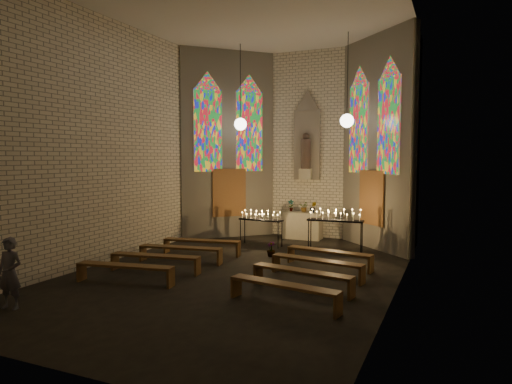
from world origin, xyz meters
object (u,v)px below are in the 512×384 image
(aisle_flower_pot, at_px, (271,249))
(visitor, at_px, (10,273))
(altar, at_px, (303,225))
(votive_stand_right, at_px, (335,217))
(votive_stand_left, at_px, (261,217))

(aisle_flower_pot, height_order, visitor, visitor)
(aisle_flower_pot, xyz_separation_m, visitor, (-2.99, -6.57, 0.49))
(altar, bearing_deg, votive_stand_right, -47.66)
(altar, height_order, votive_stand_right, votive_stand_right)
(votive_stand_right, distance_m, visitor, 9.25)
(votive_stand_right, bearing_deg, votive_stand_left, 176.40)
(votive_stand_right, bearing_deg, visitor, -123.53)
(altar, relative_size, aisle_flower_pot, 3.08)
(votive_stand_left, height_order, visitor, visitor)
(altar, height_order, visitor, visitor)
(altar, distance_m, votive_stand_left, 2.11)
(aisle_flower_pot, relative_size, votive_stand_right, 0.25)
(aisle_flower_pot, bearing_deg, altar, 91.04)
(votive_stand_left, bearing_deg, visitor, -98.85)
(altar, xyz_separation_m, votive_stand_right, (1.69, -1.85, 0.62))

